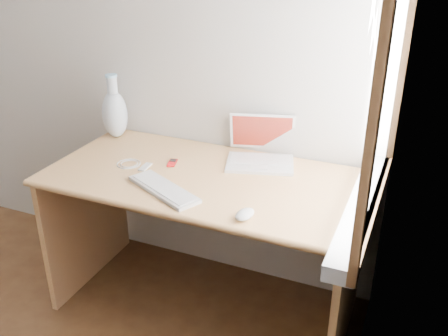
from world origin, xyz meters
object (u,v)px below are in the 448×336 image
at_px(desk, 211,208).
at_px(vase, 115,112).
at_px(external_keyboard, 164,189).
at_px(laptop, 263,152).

distance_m(desk, vase, 0.74).
relative_size(external_keyboard, vase, 1.15).
distance_m(laptop, vase, 0.84).
bearing_deg(laptop, external_keyboard, -139.01).
bearing_deg(external_keyboard, vase, 166.34).
distance_m(laptop, external_keyboard, 0.54).
bearing_deg(vase, external_keyboard, -39.80).
xyz_separation_m(desk, laptop, (0.20, 0.16, 0.27)).
bearing_deg(laptop, desk, -157.96).
bearing_deg(external_keyboard, desk, 99.59).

